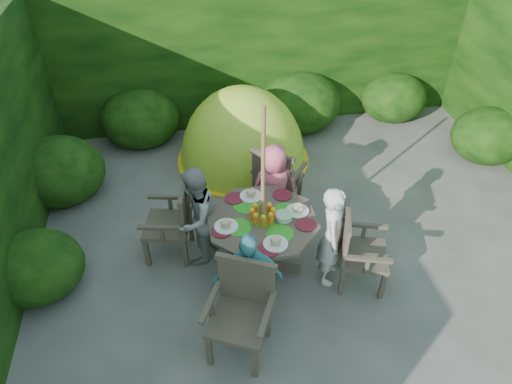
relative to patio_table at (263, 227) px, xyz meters
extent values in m
plane|color=#4C4A44|center=(0.74, -0.03, -0.65)|extent=(60.00, 60.00, 0.00)
cube|color=black|center=(0.74, 3.97, 0.60)|extent=(9.00, 1.00, 2.50)
cylinder|color=#3D3328|center=(0.00, 0.00, -0.29)|extent=(0.13, 0.13, 0.73)
cube|color=#3D3328|center=(0.00, 0.00, -0.62)|extent=(0.93, 0.46, 0.06)
cube|color=#3D3328|center=(0.00, 0.00, -0.62)|extent=(0.46, 0.93, 0.06)
cylinder|color=#3D3328|center=(0.00, 0.00, 0.10)|extent=(1.73, 1.73, 0.04)
cylinder|color=green|center=(-0.30, -0.09, 0.12)|extent=(0.30, 0.30, 0.00)
cylinder|color=green|center=(0.14, -0.27, 0.12)|extent=(0.30, 0.30, 0.00)
cylinder|color=green|center=(-0.15, 0.27, 0.12)|extent=(0.30, 0.30, 0.00)
cylinder|color=green|center=(0.29, 0.09, 0.12)|extent=(0.30, 0.30, 0.00)
cylinder|color=green|center=(0.00, 0.00, 0.12)|extent=(0.30, 0.30, 0.00)
cylinder|color=white|center=(0.42, 0.06, 0.13)|extent=(0.27, 0.27, 0.01)
cylinder|color=white|center=(-0.06, 0.42, 0.13)|extent=(0.27, 0.27, 0.01)
cylinder|color=white|center=(-0.43, -0.06, 0.13)|extent=(0.27, 0.27, 0.01)
cylinder|color=white|center=(0.05, -0.42, 0.13)|extent=(0.27, 0.27, 0.01)
cylinder|color=#B60C20|center=(0.45, -0.19, 0.13)|extent=(0.24, 0.24, 0.01)
cylinder|color=#B60C20|center=(0.31, 0.38, 0.13)|extent=(0.24, 0.24, 0.01)
cylinder|color=#B60C20|center=(-0.26, 0.42, 0.13)|extent=(0.24, 0.24, 0.01)
cylinder|color=#B60C20|center=(-0.48, -0.12, 0.13)|extent=(0.24, 0.24, 0.01)
cylinder|color=#B60C20|center=(-0.04, -0.49, 0.13)|extent=(0.24, 0.24, 0.01)
cylinder|color=green|center=(0.23, -0.04, 0.16)|extent=(0.19, 0.19, 0.06)
cylinder|color=brown|center=(0.00, 0.00, 0.45)|extent=(0.06, 0.06, 2.20)
cube|color=#3D3328|center=(1.09, -0.45, -0.21)|extent=(0.65, 0.67, 0.05)
cube|color=#3D3328|center=(1.23, -0.73, -0.43)|extent=(0.06, 0.06, 0.43)
cube|color=#3D3328|center=(1.37, -0.30, -0.43)|extent=(0.06, 0.06, 0.43)
cube|color=#3D3328|center=(0.80, -0.60, -0.43)|extent=(0.06, 0.06, 0.43)
cube|color=#3D3328|center=(0.94, -0.16, -0.43)|extent=(0.06, 0.06, 0.43)
cube|color=#3D3328|center=(0.85, -0.37, 0.07)|extent=(0.20, 0.52, 0.51)
cube|color=#3D3328|center=(1.01, -0.70, 0.00)|extent=(0.51, 0.20, 0.04)
cube|color=#3D3328|center=(1.17, -0.19, 0.00)|extent=(0.51, 0.20, 0.04)
cube|color=#3D3328|center=(-1.10, 0.45, -0.19)|extent=(0.64, 0.66, 0.05)
cube|color=#3D3328|center=(-1.27, 0.73, -0.42)|extent=(0.06, 0.06, 0.45)
cube|color=#3D3328|center=(-1.38, 0.27, -0.42)|extent=(0.06, 0.06, 0.45)
cube|color=#3D3328|center=(-0.82, 0.63, -0.42)|extent=(0.06, 0.06, 0.45)
cube|color=#3D3328|center=(-0.92, 0.17, -0.42)|extent=(0.06, 0.06, 0.45)
cube|color=#3D3328|center=(-0.85, 0.39, 0.10)|extent=(0.16, 0.55, 0.53)
cube|color=#3D3328|center=(-1.04, 0.72, 0.02)|extent=(0.53, 0.17, 0.04)
cube|color=#3D3328|center=(-1.16, 0.18, 0.02)|extent=(0.53, 0.17, 0.04)
cube|color=#3D3328|center=(0.44, 1.09, -0.19)|extent=(0.76, 0.75, 0.05)
cube|color=#3D3328|center=(0.77, 1.15, -0.43)|extent=(0.07, 0.07, 0.45)
cube|color=#3D3328|center=(0.39, 1.42, -0.43)|extent=(0.07, 0.07, 0.45)
cube|color=#3D3328|center=(0.50, 0.77, -0.43)|extent=(0.07, 0.07, 0.45)
cube|color=#3D3328|center=(0.12, 1.04, -0.43)|extent=(0.07, 0.07, 0.45)
cube|color=#3D3328|center=(0.30, 0.88, 0.09)|extent=(0.47, 0.35, 0.53)
cube|color=#3D3328|center=(0.67, 0.93, 0.02)|extent=(0.35, 0.46, 0.04)
cube|color=#3D3328|center=(0.22, 1.25, 0.02)|extent=(0.35, 0.46, 0.04)
cube|color=#3D3328|center=(-0.45, -1.09, -0.18)|extent=(0.74, 0.73, 0.05)
cube|color=#3D3328|center=(-0.77, -1.20, -0.42)|extent=(0.07, 0.07, 0.45)
cube|color=#3D3328|center=(-0.35, -1.41, -0.42)|extent=(0.07, 0.07, 0.45)
cube|color=#3D3328|center=(-0.56, -0.77, -0.42)|extent=(0.07, 0.07, 0.45)
cube|color=#3D3328|center=(-0.14, -0.98, -0.42)|extent=(0.07, 0.07, 0.45)
cube|color=#3D3328|center=(-0.34, -0.86, 0.11)|extent=(0.52, 0.29, 0.54)
cube|color=#3D3328|center=(-0.70, -0.97, 0.03)|extent=(0.29, 0.51, 0.04)
cube|color=#3D3328|center=(-0.20, -1.22, 0.03)|extent=(0.29, 0.51, 0.04)
imported|color=silver|center=(0.74, -0.30, 0.01)|extent=(0.46, 0.56, 1.31)
imported|color=gray|center=(-0.74, 0.31, 0.01)|extent=(0.76, 0.80, 1.31)
imported|color=#E15D73|center=(0.30, 0.74, -0.03)|extent=(0.62, 0.42, 1.23)
imported|color=#4EABB6|center=(-0.31, -0.74, -0.02)|extent=(0.75, 0.34, 1.25)
ellipsoid|color=#B9D128|center=(0.15, 2.37, -0.65)|extent=(2.28, 2.28, 2.44)
ellipsoid|color=black|center=(0.25, 1.69, -0.65)|extent=(0.73, 0.46, 0.84)
cylinder|color=yellow|center=(0.15, 2.37, -0.63)|extent=(2.14, 2.14, 0.03)
camera|label=1|loc=(-0.79, -3.78, 3.57)|focal=32.00mm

